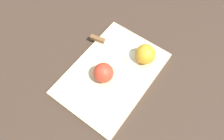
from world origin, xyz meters
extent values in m
plane|color=#38281E|center=(0.00, 0.00, 0.00)|extent=(4.00, 4.00, 0.00)
cube|color=#D1B789|center=(0.00, 0.00, 0.01)|extent=(0.41, 0.29, 0.02)
sphere|color=red|center=(-0.03, 0.01, 0.06)|extent=(0.07, 0.07, 0.07)
cylinder|color=beige|center=(-0.04, 0.01, 0.06)|extent=(0.01, 0.07, 0.07)
sphere|color=gold|center=(0.12, -0.07, 0.06)|extent=(0.08, 0.08, 0.08)
cylinder|color=beige|center=(0.11, -0.07, 0.06)|extent=(0.03, 0.07, 0.07)
cube|color=silver|center=(0.10, 0.07, 0.02)|extent=(0.03, 0.09, 0.00)
cube|color=brown|center=(0.09, 0.14, 0.03)|extent=(0.03, 0.06, 0.02)
cylinder|color=beige|center=(0.10, -0.03, 0.02)|extent=(0.07, 0.07, 0.00)
camera|label=1|loc=(-0.31, -0.23, 0.74)|focal=35.00mm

